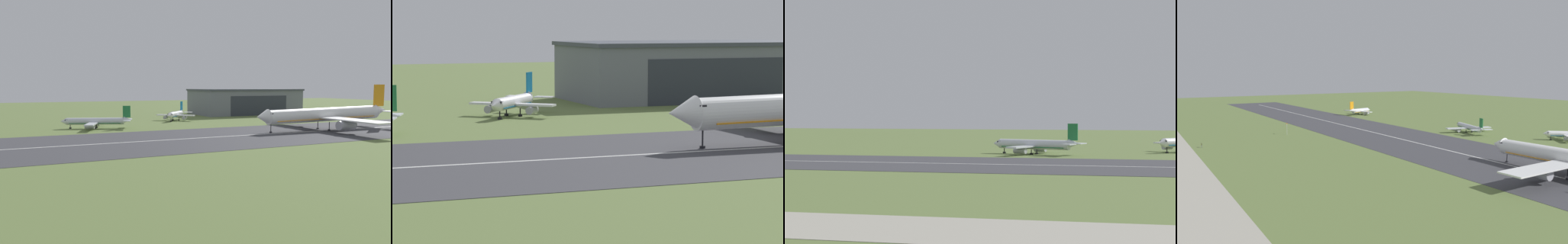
# 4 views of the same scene
# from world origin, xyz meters

# --- Properties ---
(ground_plane) EXTENTS (695.61, 695.61, 0.00)m
(ground_plane) POSITION_xyz_m (0.00, 56.41, 0.00)
(ground_plane) COLOR olive
(runway_strip) EXTENTS (455.61, 46.27, 0.06)m
(runway_strip) POSITION_xyz_m (0.00, 112.82, 0.03)
(runway_strip) COLOR #3D3D42
(runway_strip) RESTS_ON ground_plane
(runway_centreline) EXTENTS (410.04, 0.70, 0.01)m
(runway_centreline) POSITION_xyz_m (0.00, 112.82, 0.07)
(runway_centreline) COLOR silver
(runway_centreline) RESTS_ON runway_strip
(airplane_parked_west) EXTENTS (26.06, 22.62, 8.22)m
(airplane_parked_west) POSITION_xyz_m (13.61, 151.82, 2.54)
(airplane_parked_west) COLOR silver
(airplane_parked_west) RESTS_ON ground_plane
(airplane_parked_centre) EXTENTS (20.09, 20.81, 9.42)m
(airplane_parked_centre) POSITION_xyz_m (-83.84, 148.04, 2.78)
(airplane_parked_centre) COLOR silver
(airplane_parked_centre) RESTS_ON ground_plane
(airplane_parked_east) EXTENTS (17.99, 19.28, 8.25)m
(airplane_parked_east) POSITION_xyz_m (51.60, 170.51, 2.75)
(airplane_parked_east) COLOR white
(airplane_parked_east) RESTS_ON ground_plane
(windsock_pole) EXTENTS (2.38, 1.48, 5.52)m
(windsock_pole) POSITION_xyz_m (-28.15, 75.45, 4.93)
(windsock_pole) COLOR #B7B7BC
(windsock_pole) RESTS_ON ground_plane
(runway_sign) EXTENTS (1.24, 0.13, 1.67)m
(runway_sign) POSITION_xyz_m (-15.16, 36.40, 1.21)
(runway_sign) COLOR #4C4C51
(runway_sign) RESTS_ON ground_plane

